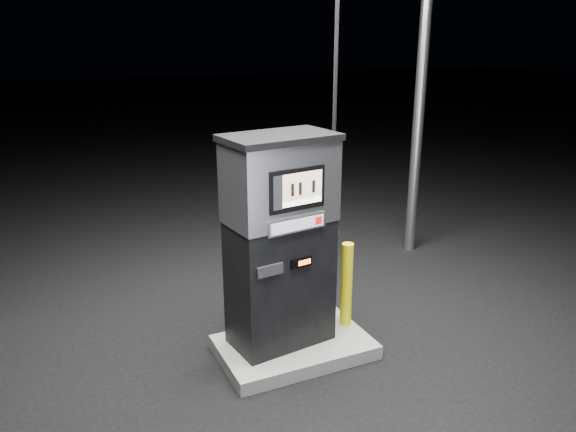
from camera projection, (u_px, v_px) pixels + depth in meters
name	position (u px, v px, depth m)	size (l,w,h in m)	color
ground	(294.00, 353.00, 6.07)	(80.00, 80.00, 0.00)	black
pump_island	(294.00, 347.00, 6.05)	(1.60, 1.00, 0.15)	#5E5D59
fuel_dispenser	(281.00, 240.00, 5.70)	(1.26, 0.80, 4.62)	black
bollard_left	(246.00, 318.00, 5.66)	(0.11, 0.11, 0.82)	yellow
bollard_right	(347.00, 284.00, 6.24)	(0.13, 0.13, 0.97)	yellow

